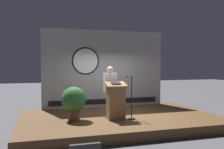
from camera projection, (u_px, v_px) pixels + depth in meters
ground_plane at (119, 125)px, 8.15m from camera, size 40.00×40.00×0.00m
stage_platform at (119, 120)px, 8.15m from camera, size 6.40×4.00×0.30m
banner_display at (104, 69)px, 9.84m from camera, size 4.93×0.12×3.06m
podium at (116, 101)px, 7.59m from camera, size 0.64×0.50×1.17m
speaker_person at (110, 91)px, 8.02m from camera, size 0.40×0.26×1.64m
microphone_stand at (131, 104)px, 7.64m from camera, size 0.24×0.59×1.36m
potted_plant at (74, 100)px, 7.46m from camera, size 0.75×0.75×1.03m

